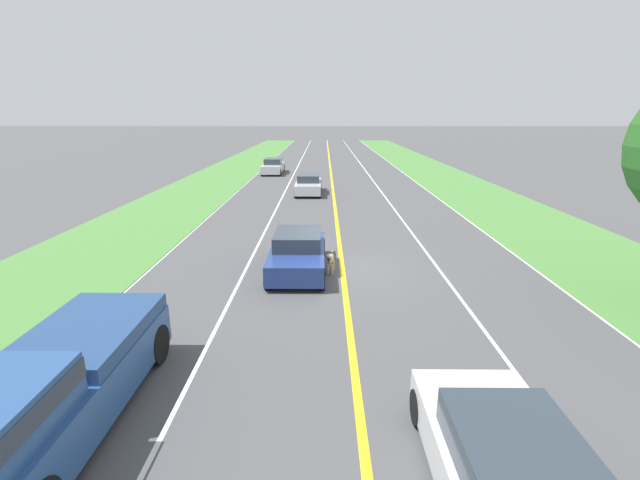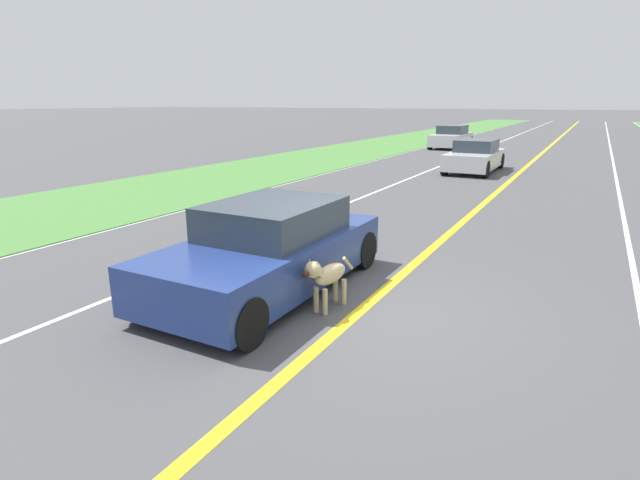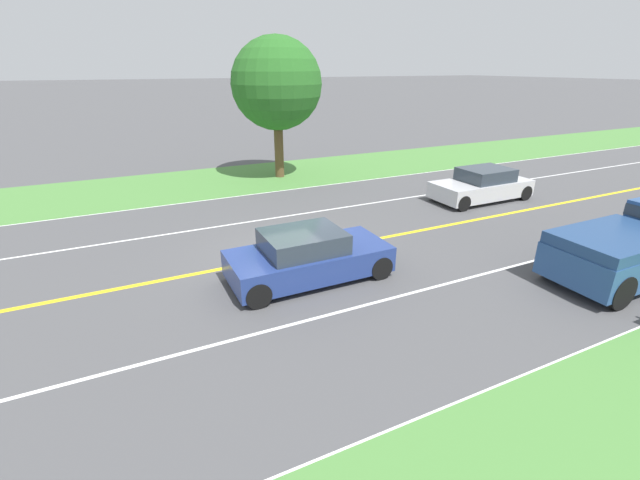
{
  "view_description": "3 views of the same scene",
  "coord_description": "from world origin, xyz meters",
  "px_view_note": "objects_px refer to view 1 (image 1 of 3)",
  "views": [
    {
      "loc": [
        0.68,
        14.52,
        5.39
      ],
      "look_at": [
        0.81,
        -0.33,
        1.02
      ],
      "focal_mm": 24.0,
      "sensor_mm": 36.0,
      "label": 1
    },
    {
      "loc": [
        -2.62,
        6.15,
        2.86
      ],
      "look_at": [
        0.7,
        0.04,
        0.93
      ],
      "focal_mm": 28.0,
      "sensor_mm": 36.0,
      "label": 2
    },
    {
      "loc": [
        11.11,
        -4.19,
        5.38
      ],
      "look_at": [
        1.68,
        0.36,
        1.1
      ],
      "focal_mm": 24.0,
      "sensor_mm": 36.0,
      "label": 3
    }
  ],
  "objects_px": {
    "pickup_truck": "(47,389)",
    "car_trailing_mid": "(273,166)",
    "dog": "(330,259)",
    "car_trailing_near": "(308,185)",
    "oncoming_car": "(510,473)",
    "ego_car": "(298,253)"
  },
  "relations": [
    {
      "from": "car_trailing_near",
      "to": "car_trailing_mid",
      "type": "bearing_deg",
      "value": -70.85
    },
    {
      "from": "pickup_truck",
      "to": "car_trailing_mid",
      "type": "xyz_separation_m",
      "value": [
        0.18,
        -34.69,
        -0.3
      ]
    },
    {
      "from": "ego_car",
      "to": "dog",
      "type": "height_order",
      "value": "ego_car"
    },
    {
      "from": "car_trailing_near",
      "to": "oncoming_car",
      "type": "relative_size",
      "value": 0.99
    },
    {
      "from": "ego_car",
      "to": "oncoming_car",
      "type": "bearing_deg",
      "value": 109.77
    },
    {
      "from": "ego_car",
      "to": "dog",
      "type": "bearing_deg",
      "value": 165.43
    },
    {
      "from": "car_trailing_mid",
      "to": "oncoming_car",
      "type": "relative_size",
      "value": 1.07
    },
    {
      "from": "pickup_truck",
      "to": "car_trailing_mid",
      "type": "distance_m",
      "value": 34.69
    },
    {
      "from": "oncoming_car",
      "to": "dog",
      "type": "bearing_deg",
      "value": 103.91
    },
    {
      "from": "dog",
      "to": "pickup_truck",
      "type": "bearing_deg",
      "value": 66.48
    },
    {
      "from": "car_trailing_near",
      "to": "car_trailing_mid",
      "type": "distance_m",
      "value": 11.39
    },
    {
      "from": "car_trailing_mid",
      "to": "dog",
      "type": "bearing_deg",
      "value": 100.75
    },
    {
      "from": "pickup_truck",
      "to": "car_trailing_near",
      "type": "height_order",
      "value": "pickup_truck"
    },
    {
      "from": "ego_car",
      "to": "car_trailing_mid",
      "type": "distance_m",
      "value": 26.61
    },
    {
      "from": "pickup_truck",
      "to": "car_trailing_near",
      "type": "bearing_deg",
      "value": -98.44
    },
    {
      "from": "oncoming_car",
      "to": "car_trailing_mid",
      "type": "bearing_deg",
      "value": 101.59
    },
    {
      "from": "dog",
      "to": "car_trailing_mid",
      "type": "distance_m",
      "value": 27.1
    },
    {
      "from": "ego_car",
      "to": "oncoming_car",
      "type": "xyz_separation_m",
      "value": [
        -3.5,
        9.73,
        -0.01
      ]
    },
    {
      "from": "car_trailing_mid",
      "to": "car_trailing_near",
      "type": "bearing_deg",
      "value": 109.15
    },
    {
      "from": "ego_car",
      "to": "dog",
      "type": "xyz_separation_m",
      "value": [
        -1.16,
        0.3,
        -0.13
      ]
    },
    {
      "from": "car_trailing_near",
      "to": "dog",
      "type": "bearing_deg",
      "value": 94.76
    },
    {
      "from": "dog",
      "to": "car_trailing_mid",
      "type": "xyz_separation_m",
      "value": [
        5.06,
        -26.63,
        0.14
      ]
    }
  ]
}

